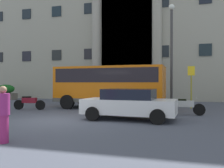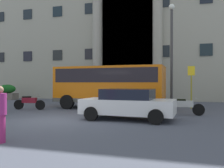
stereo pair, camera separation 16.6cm
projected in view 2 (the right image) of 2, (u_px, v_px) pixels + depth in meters
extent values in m
cube|color=#444955|center=(55.00, 122.00, 10.68)|extent=(80.00, 64.00, 0.12)
cube|color=#9C9A8A|center=(135.00, 6.00, 27.39)|extent=(36.07, 9.00, 20.58)
cube|color=black|center=(127.00, 45.00, 23.12)|extent=(4.95, 0.12, 10.55)
cylinder|color=#9D9A8D|center=(97.00, 46.00, 23.66)|extent=(0.89, 0.89, 10.55)
cylinder|color=#9D9A8A|center=(158.00, 43.00, 21.98)|extent=(0.89, 0.89, 10.55)
cube|color=black|center=(0.00, 57.00, 27.24)|extent=(1.05, 0.08, 1.06)
cube|color=black|center=(28.00, 56.00, 26.20)|extent=(1.05, 0.08, 1.06)
cube|color=black|center=(57.00, 55.00, 25.15)|extent=(1.05, 0.08, 1.06)
cube|color=black|center=(90.00, 54.00, 24.11)|extent=(1.05, 0.08, 1.06)
cube|color=black|center=(164.00, 51.00, 22.03)|extent=(1.05, 0.08, 1.06)
cube|color=black|center=(206.00, 50.00, 20.99)|extent=(1.05, 0.08, 1.06)
cube|color=black|center=(0.00, 17.00, 27.22)|extent=(1.05, 0.08, 1.06)
cube|color=black|center=(28.00, 14.00, 26.18)|extent=(1.05, 0.08, 1.06)
cube|color=#16242C|center=(57.00, 11.00, 25.14)|extent=(1.05, 0.08, 1.06)
cube|color=#1B242B|center=(90.00, 8.00, 24.09)|extent=(1.05, 0.08, 1.06)
cube|color=black|center=(164.00, 1.00, 22.01)|extent=(1.05, 0.08, 1.06)
cube|color=orange|center=(110.00, 84.00, 15.71)|extent=(6.96, 2.60, 2.24)
cube|color=black|center=(110.00, 76.00, 15.71)|extent=(6.54, 2.62, 0.86)
cube|color=black|center=(163.00, 78.00, 14.67)|extent=(0.10, 2.08, 1.08)
cube|color=#4B4C45|center=(110.00, 100.00, 15.71)|extent=(6.96, 2.64, 0.24)
cylinder|color=black|center=(150.00, 101.00, 16.15)|extent=(0.90, 0.30, 0.90)
cylinder|color=black|center=(143.00, 104.00, 13.80)|extent=(0.90, 0.30, 0.90)
cylinder|color=black|center=(84.00, 99.00, 17.63)|extent=(0.90, 0.30, 0.90)
cylinder|color=black|center=(67.00, 102.00, 15.28)|extent=(0.90, 0.30, 0.90)
cylinder|color=#9B9212|center=(191.00, 88.00, 15.64)|extent=(0.08, 0.08, 2.68)
cube|color=yellow|center=(191.00, 71.00, 15.61)|extent=(0.44, 0.03, 0.60)
cube|color=slate|center=(137.00, 100.00, 20.34)|extent=(1.53, 0.73, 0.51)
ellipsoid|color=#244519|center=(137.00, 91.00, 20.34)|extent=(1.46, 0.65, 0.98)
cube|color=slate|center=(70.00, 99.00, 21.74)|extent=(2.20, 0.83, 0.47)
ellipsoid|color=#255E21|center=(69.00, 90.00, 21.73)|extent=(2.11, 0.75, 1.01)
cube|color=#696257|center=(7.00, 96.00, 24.16)|extent=(2.01, 0.95, 0.63)
ellipsoid|color=#15521A|center=(7.00, 89.00, 24.16)|extent=(1.93, 0.86, 0.86)
cube|color=white|center=(128.00, 106.00, 10.87)|extent=(4.19, 1.98, 0.65)
cube|color=black|center=(128.00, 94.00, 10.87)|extent=(2.29, 1.68, 0.46)
cylinder|color=black|center=(162.00, 112.00, 11.24)|extent=(0.63, 0.23, 0.62)
cylinder|color=black|center=(156.00, 117.00, 9.56)|extent=(0.63, 0.23, 0.62)
cylinder|color=black|center=(106.00, 110.00, 12.18)|extent=(0.63, 0.23, 0.62)
cylinder|color=black|center=(91.00, 114.00, 10.50)|extent=(0.63, 0.23, 0.62)
cylinder|color=black|center=(119.00, 108.00, 12.84)|extent=(0.61, 0.17, 0.60)
cylinder|color=black|center=(96.00, 107.00, 13.37)|extent=(0.61, 0.19, 0.60)
cube|color=maroon|center=(107.00, 103.00, 13.10)|extent=(0.87, 0.33, 0.32)
cube|color=black|center=(104.00, 99.00, 13.17)|extent=(0.54, 0.26, 0.12)
cylinder|color=#A5A5A8|center=(117.00, 97.00, 12.88)|extent=(0.09, 0.55, 0.03)
cylinder|color=black|center=(40.00, 105.00, 14.83)|extent=(0.61, 0.19, 0.60)
cylinder|color=black|center=(19.00, 105.00, 15.04)|extent=(0.61, 0.21, 0.60)
cube|color=maroon|center=(29.00, 100.00, 14.94)|extent=(0.92, 0.37, 0.32)
cube|color=black|center=(27.00, 97.00, 14.96)|extent=(0.54, 0.27, 0.12)
cylinder|color=#A5A5A8|center=(38.00, 95.00, 14.85)|extent=(0.11, 0.55, 0.03)
cylinder|color=black|center=(199.00, 110.00, 12.19)|extent=(0.60, 0.11, 0.60)
cylinder|color=black|center=(170.00, 109.00, 12.57)|extent=(0.60, 0.13, 0.60)
cube|color=#B5B9B6|center=(184.00, 104.00, 12.38)|extent=(0.90, 0.26, 0.32)
cube|color=black|center=(180.00, 100.00, 12.43)|extent=(0.52, 0.21, 0.12)
cylinder|color=#A5A5A8|center=(196.00, 98.00, 12.22)|extent=(0.04, 0.55, 0.03)
cylinder|color=#952462|center=(0.00, 129.00, 6.67)|extent=(0.30, 0.30, 0.77)
cylinder|color=#8F266C|center=(0.00, 104.00, 6.67)|extent=(0.36, 0.36, 0.59)
sphere|color=#987055|center=(0.00, 90.00, 6.67)|extent=(0.20, 0.20, 0.20)
cylinder|color=#3A3A3B|center=(172.00, 58.00, 16.54)|extent=(0.18, 0.18, 6.65)
sphere|color=white|center=(172.00, 7.00, 16.53)|extent=(0.40, 0.40, 0.40)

